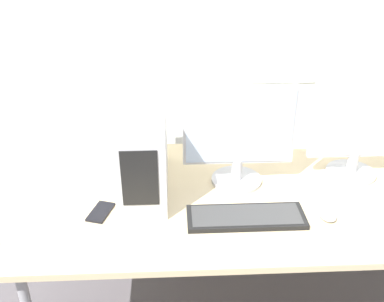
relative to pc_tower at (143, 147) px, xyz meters
The scene contains 8 objects.
wall_back 0.94m from the pc_tower, 39.26° to the left, with size 8.00×0.07×2.70m.
desk 0.69m from the pc_tower, ahead, with size 2.31×0.92×0.71m.
pc_tower is the anchor object (origin of this frame).
monitor_main 0.41m from the pc_tower, ahead, with size 0.48×0.22×0.45m.
monitor_right_near 0.94m from the pc_tower, ahead, with size 0.43×0.22×0.45m.
keyboard 0.52m from the pc_tower, 32.20° to the right, with size 0.47×0.16×0.02m.
mouse 0.80m from the pc_tower, 19.33° to the right, with size 0.07×0.10×0.03m.
cell_phone 0.32m from the pc_tower, 132.37° to the right, with size 0.11×0.15×0.01m.
Camera 1 is at (-0.51, -1.14, 1.80)m, focal length 42.00 mm.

